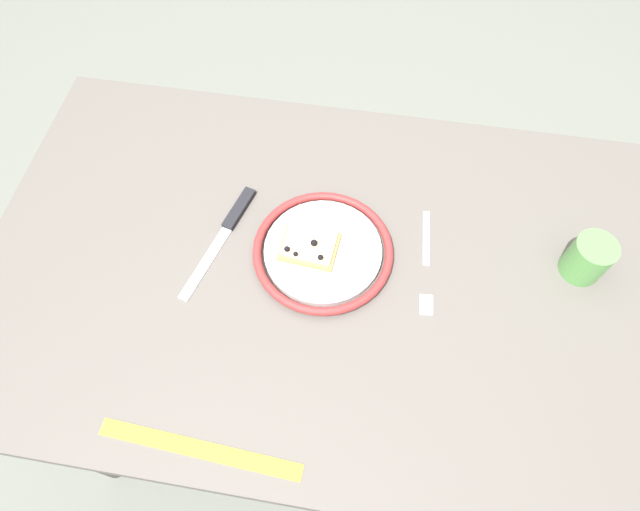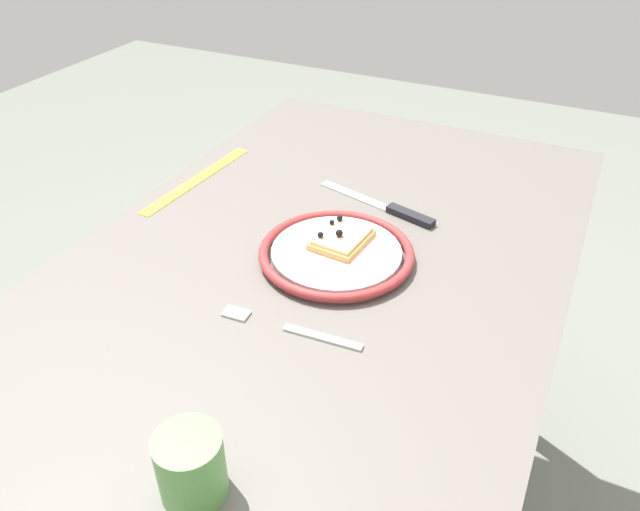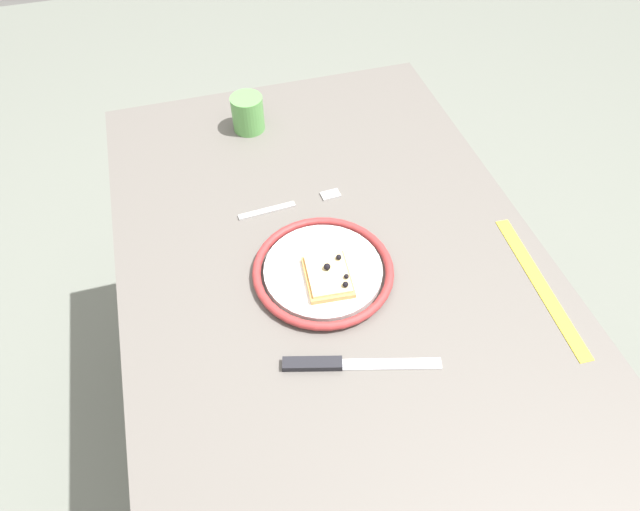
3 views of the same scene
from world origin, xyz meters
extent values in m
cube|color=#5B5651|center=(0.00, 0.00, 0.76)|extent=(1.17, 0.74, 0.04)
cylinder|color=#4C4742|center=(0.52, -0.31, 0.37)|extent=(0.05, 0.05, 0.74)
cylinder|color=#4C4742|center=(0.52, 0.31, 0.37)|extent=(0.05, 0.05, 0.74)
cylinder|color=white|center=(0.00, -0.03, 0.79)|extent=(0.20, 0.20, 0.02)
torus|color=maroon|center=(0.00, -0.03, 0.79)|extent=(0.24, 0.24, 0.01)
cube|color=tan|center=(0.02, -0.03, 0.80)|extent=(0.10, 0.08, 0.01)
cube|color=#F1D38D|center=(0.02, -0.03, 0.81)|extent=(0.09, 0.07, 0.01)
sphere|color=black|center=(0.04, 0.00, 0.82)|extent=(0.01, 0.01, 0.01)
sphere|color=black|center=(0.02, -0.02, 0.82)|extent=(0.01, 0.01, 0.01)
sphere|color=black|center=(0.00, 0.00, 0.82)|extent=(0.01, 0.01, 0.01)
sphere|color=black|center=(0.06, -0.01, 0.82)|extent=(0.01, 0.01, 0.01)
cube|color=silver|center=(0.19, 0.02, 0.78)|extent=(0.06, 0.15, 0.00)
cube|color=black|center=(0.16, -0.09, 0.78)|extent=(0.04, 0.09, 0.01)
cube|color=#BDBDBD|center=(-0.17, -0.09, 0.78)|extent=(0.02, 0.11, 0.00)
cube|color=#BDBDBD|center=(-0.18, 0.04, 0.78)|extent=(0.02, 0.04, 0.00)
cylinder|color=#599E4C|center=(-0.43, -0.07, 0.82)|extent=(0.07, 0.07, 0.08)
cube|color=yellow|center=(0.12, 0.32, 0.78)|extent=(0.30, 0.04, 0.00)
camera|label=1|loc=(-0.07, 0.42, 1.59)|focal=30.07mm
camera|label=2|loc=(-0.72, -0.34, 1.33)|focal=34.63mm
camera|label=3|loc=(0.55, -0.19, 1.52)|focal=30.68mm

